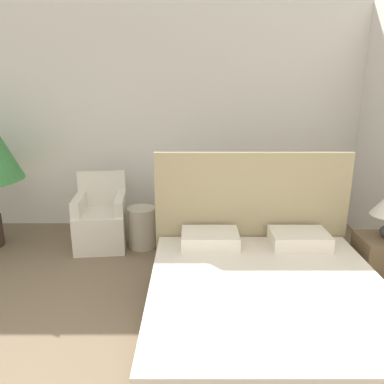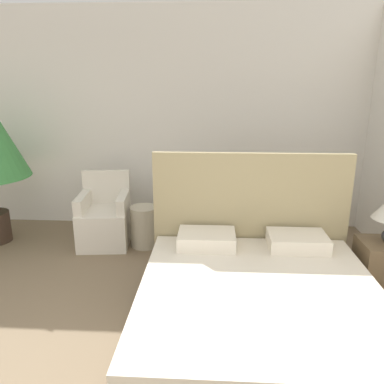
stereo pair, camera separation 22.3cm
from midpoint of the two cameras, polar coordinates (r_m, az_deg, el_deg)
wall_back at (r=5.11m, az=-3.27°, el=10.78°), size 10.00×0.06×2.90m
bed at (r=3.19m, az=12.04°, el=-15.82°), size 1.93×2.00×1.30m
armchair_near_window_left at (r=4.74m, az=-11.85°, el=-4.41°), size 0.65×0.67×0.88m
armchair_near_window_right at (r=4.58m, az=0.36°, el=-4.76°), size 0.59×0.62×0.88m
side_table at (r=4.62m, az=-5.89°, el=-5.25°), size 0.34×0.34×0.50m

